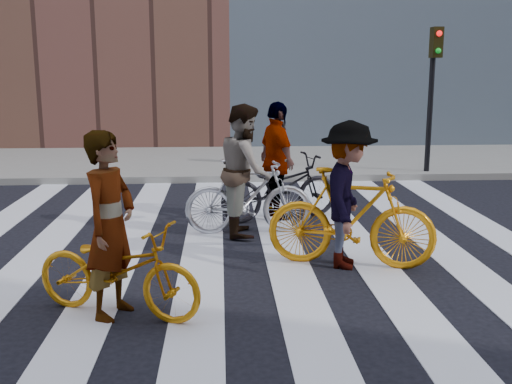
{
  "coord_description": "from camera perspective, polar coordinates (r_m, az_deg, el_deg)",
  "views": [
    {
      "loc": [
        -0.29,
        -7.82,
        2.45
      ],
      "look_at": [
        0.19,
        0.3,
        0.76
      ],
      "focal_mm": 42.0,
      "sensor_mm": 36.0,
      "label": 1
    }
  ],
  "objects": [
    {
      "name": "ground",
      "position": [
        8.2,
        -1.22,
        -5.68
      ],
      "size": [
        100.0,
        100.0,
        0.0
      ],
      "primitive_type": "plane",
      "color": "black",
      "rests_on": "ground"
    },
    {
      "name": "traffic_signal",
      "position": [
        13.96,
        16.52,
        10.53
      ],
      "size": [
        0.22,
        0.42,
        3.33
      ],
      "color": "black",
      "rests_on": "ground"
    },
    {
      "name": "rider_left",
      "position": [
        6.06,
        -13.73,
        -3.1
      ],
      "size": [
        0.68,
        0.8,
        1.87
      ],
      "primitive_type": "imported",
      "rotation": [
        0.0,
        0.0,
        1.18
      ],
      "color": "slate",
      "rests_on": "ground"
    },
    {
      "name": "bike_dark_rear",
      "position": [
        9.81,
        2.29,
        0.44
      ],
      "size": [
        2.16,
        1.31,
        1.07
      ],
      "primitive_type": "imported",
      "rotation": [
        0.0,
        0.0,
        1.88
      ],
      "color": "black",
      "rests_on": "ground"
    },
    {
      "name": "rider_right",
      "position": [
        7.46,
        8.73,
        -0.29
      ],
      "size": [
        0.98,
        1.33,
        1.83
      ],
      "primitive_type": "imported",
      "rotation": [
        0.0,
        0.0,
        1.29
      ],
      "color": "slate",
      "rests_on": "ground"
    },
    {
      "name": "sidewalk_far",
      "position": [
        15.51,
        -2.3,
        2.88
      ],
      "size": [
        100.0,
        5.0,
        0.15
      ],
      "primitive_type": "cube",
      "color": "gray",
      "rests_on": "ground"
    },
    {
      "name": "bike_silver_mid",
      "position": [
        8.92,
        -0.71,
        -0.45
      ],
      "size": [
        1.9,
        0.55,
        1.14
      ],
      "primitive_type": "imported",
      "rotation": [
        0.0,
        0.0,
        1.58
      ],
      "color": "silver",
      "rests_on": "ground"
    },
    {
      "name": "rider_rear",
      "position": [
        9.73,
        2.01,
        2.92
      ],
      "size": [
        0.8,
        1.22,
        1.93
      ],
      "primitive_type": "imported",
      "rotation": [
        0.0,
        0.0,
        1.88
      ],
      "color": "slate",
      "rests_on": "ground"
    },
    {
      "name": "bike_yellow_right",
      "position": [
        7.54,
        9.03,
        -2.44
      ],
      "size": [
        2.17,
        1.14,
        1.25
      ],
      "primitive_type": "imported",
      "rotation": [
        0.0,
        0.0,
        1.29
      ],
      "color": "#FF990E",
      "rests_on": "ground"
    },
    {
      "name": "rider_mid",
      "position": [
        8.85,
        -1.04,
        2.1
      ],
      "size": [
        0.74,
        0.95,
        1.95
      ],
      "primitive_type": "imported",
      "rotation": [
        0.0,
        0.0,
        1.58
      ],
      "color": "slate",
      "rests_on": "ground"
    },
    {
      "name": "bike_yellow_left",
      "position": [
        6.18,
        -13.06,
        -7.2
      ],
      "size": [
        1.93,
        1.29,
        0.96
      ],
      "primitive_type": "imported",
      "rotation": [
        0.0,
        0.0,
        1.18
      ],
      "color": "orange",
      "rests_on": "ground"
    },
    {
      "name": "zebra_crosswalk",
      "position": [
        8.2,
        -1.22,
        -5.64
      ],
      "size": [
        8.25,
        10.0,
        0.01
      ],
      "color": "white",
      "rests_on": "ground"
    }
  ]
}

